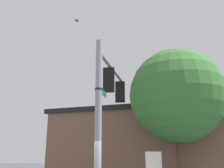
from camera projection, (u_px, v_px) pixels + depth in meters
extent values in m
cylinder|color=gray|center=(98.00, 119.00, 9.64)|extent=(0.27, 0.27, 6.68)
cylinder|color=gray|center=(114.00, 71.00, 12.72)|extent=(0.94, 4.97, 0.18)
cylinder|color=black|center=(109.00, 68.00, 11.84)|extent=(0.08, 0.08, 0.18)
cube|color=#194723|center=(109.00, 81.00, 11.68)|extent=(0.36, 0.30, 1.05)
sphere|color=#590F0F|center=(109.00, 75.00, 11.95)|extent=(0.22, 0.22, 0.22)
cube|color=#194723|center=(110.00, 73.00, 12.00)|extent=(0.24, 0.20, 0.03)
sphere|color=yellow|center=(109.00, 82.00, 11.86)|extent=(0.22, 0.22, 0.22)
cube|color=#194723|center=(110.00, 80.00, 11.91)|extent=(0.24, 0.20, 0.03)
sphere|color=#0F4C19|center=(109.00, 89.00, 11.77)|extent=(0.22, 0.22, 0.22)
cube|color=#194723|center=(110.00, 87.00, 11.81)|extent=(0.24, 0.20, 0.03)
cube|color=black|center=(109.00, 80.00, 11.52)|extent=(0.54, 0.03, 1.22)
cylinder|color=black|center=(120.00, 82.00, 14.14)|extent=(0.08, 0.08, 0.18)
cube|color=#194723|center=(120.00, 93.00, 13.98)|extent=(0.36, 0.30, 1.05)
sphere|color=#590F0F|center=(120.00, 87.00, 14.25)|extent=(0.22, 0.22, 0.22)
cube|color=#194723|center=(120.00, 86.00, 14.30)|extent=(0.24, 0.20, 0.03)
sphere|color=yellow|center=(120.00, 93.00, 14.16)|extent=(0.22, 0.22, 0.22)
cube|color=#194723|center=(120.00, 92.00, 14.20)|extent=(0.24, 0.20, 0.03)
sphere|color=#0F4C19|center=(121.00, 99.00, 14.06)|extent=(0.22, 0.22, 0.22)
cube|color=#194723|center=(121.00, 98.00, 14.11)|extent=(0.24, 0.20, 0.03)
cube|color=black|center=(120.00, 92.00, 13.81)|extent=(0.54, 0.03, 1.22)
cube|color=#147238|center=(103.00, 93.00, 10.55)|extent=(0.18, 0.96, 0.22)
cube|color=white|center=(103.00, 93.00, 10.56)|extent=(0.16, 0.95, 0.04)
cylinder|color=#262626|center=(99.00, 89.00, 9.96)|extent=(0.31, 0.31, 0.08)
ellipsoid|color=#4C4742|center=(77.00, 21.00, 14.32)|extent=(0.26, 0.18, 0.08)
cube|color=#4C4742|center=(77.00, 21.00, 14.34)|extent=(0.18, 0.29, 0.02)
cube|color=#4C4742|center=(77.00, 20.00, 14.31)|extent=(0.17, 0.28, 0.07)
cube|color=brown|center=(148.00, 149.00, 17.60)|extent=(13.59, 9.95, 4.66)
cube|color=maroon|center=(157.00, 147.00, 21.17)|extent=(10.88, 3.71, 0.30)
cube|color=black|center=(147.00, 114.00, 18.26)|extent=(14.14, 10.35, 0.30)
cylinder|color=#4C3823|center=(181.00, 162.00, 12.10)|extent=(0.41, 0.41, 3.26)
sphere|color=#387533|center=(177.00, 95.00, 12.99)|extent=(4.93, 4.93, 4.93)
cube|color=silver|center=(154.00, 162.00, 9.31)|extent=(0.60, 0.04, 0.76)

